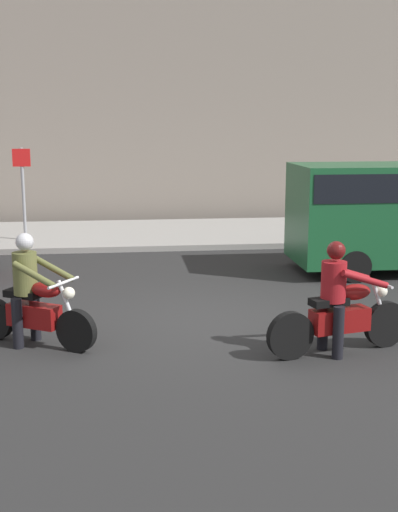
# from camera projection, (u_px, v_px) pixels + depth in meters

# --- Properties ---
(ground_plane) EXTENTS (80.00, 80.00, 0.00)m
(ground_plane) POSITION_uv_depth(u_px,v_px,m) (206.00, 321.00, 10.79)
(ground_plane) COLOR black
(sidewalk_slab) EXTENTS (40.00, 4.40, 0.14)m
(sidewalk_slab) POSITION_uv_depth(u_px,v_px,m) (169.00, 233.00, 18.56)
(sidewalk_slab) COLOR gray
(sidewalk_slab) RESTS_ON ground_plane
(building_facade) EXTENTS (40.00, 1.40, 12.27)m
(building_facade) POSITION_uv_depth(u_px,v_px,m) (160.00, 20.00, 20.66)
(building_facade) COLOR slate
(building_facade) RESTS_ON ground_plane
(motorcycle_with_rider_crimson) EXTENTS (2.13, 0.80, 1.57)m
(motorcycle_with_rider_crimson) POSITION_uv_depth(u_px,v_px,m) (339.00, 308.00, 9.19)
(motorcycle_with_rider_crimson) COLOR black
(motorcycle_with_rider_crimson) RESTS_ON ground_plane
(motorcycle_with_rider_olive) EXTENTS (1.79, 1.13, 1.62)m
(motorcycle_with_rider_olive) POSITION_uv_depth(u_px,v_px,m) (33.00, 300.00, 9.50)
(motorcycle_with_rider_olive) COLOR black
(motorcycle_with_rider_olive) RESTS_ON ground_plane
(street_sign_post) EXTENTS (0.44, 0.08, 2.33)m
(street_sign_post) POSITION_uv_depth(u_px,v_px,m) (23.00, 184.00, 16.93)
(street_sign_post) COLOR gray
(street_sign_post) RESTS_ON sidewalk_slab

